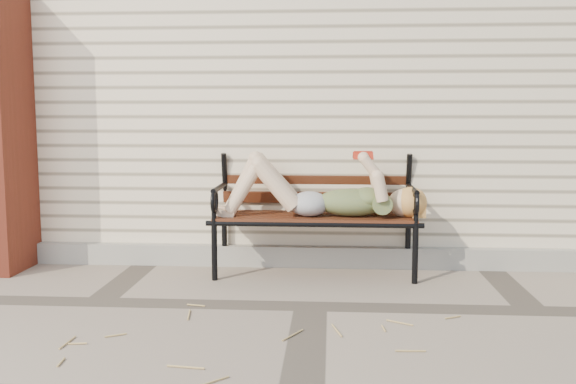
{
  "coord_description": "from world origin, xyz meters",
  "views": [
    {
      "loc": [
        0.11,
        -3.58,
        1.1
      ],
      "look_at": [
        -0.18,
        0.68,
        0.58
      ],
      "focal_mm": 40.0,
      "sensor_mm": 36.0,
      "label": 1
    }
  ],
  "objects": [
    {
      "name": "foundation_strip",
      "position": [
        0.0,
        0.97,
        0.07
      ],
      "size": [
        8.0,
        0.1,
        0.15
      ],
      "primitive_type": "cube",
      "color": "gray",
      "rests_on": "ground"
    },
    {
      "name": "straw_scatter",
      "position": [
        -0.83,
        -0.79,
        0.01
      ],
      "size": [
        2.71,
        1.27,
        0.01
      ],
      "color": "tan",
      "rests_on": "ground"
    },
    {
      "name": "house_wall",
      "position": [
        0.0,
        3.0,
        1.5
      ],
      "size": [
        8.0,
        4.0,
        3.0
      ],
      "primitive_type": "cube",
      "color": "#F7E3C1",
      "rests_on": "ground"
    },
    {
      "name": "garden_bench",
      "position": [
        0.0,
        0.84,
        0.54
      ],
      "size": [
        1.5,
        0.6,
        0.97
      ],
      "color": "black",
      "rests_on": "ground"
    },
    {
      "name": "ground",
      "position": [
        0.0,
        0.0,
        0.0
      ],
      "size": [
        80.0,
        80.0,
        0.0
      ],
      "primitive_type": "plane",
      "color": "gray",
      "rests_on": "ground"
    },
    {
      "name": "reading_woman",
      "position": [
        0.01,
        0.72,
        0.58
      ],
      "size": [
        1.41,
        0.32,
        0.44
      ],
      "color": "#0A3C4A",
      "rests_on": "ground"
    }
  ]
}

